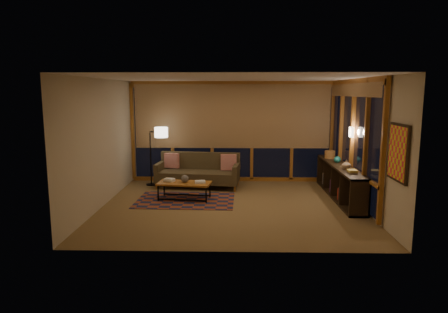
{
  "coord_description": "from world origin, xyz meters",
  "views": [
    {
      "loc": [
        0.05,
        -8.3,
        2.43
      ],
      "look_at": [
        -0.16,
        0.32,
        1.02
      ],
      "focal_mm": 32.0,
      "sensor_mm": 36.0,
      "label": 1
    }
  ],
  "objects_px": {
    "floor_lamp": "(151,156)",
    "bookshelf": "(340,181)",
    "coffee_table": "(184,191)",
    "sofa": "(198,171)"
  },
  "relations": [
    {
      "from": "sofa",
      "to": "bookshelf",
      "type": "height_order",
      "value": "sofa"
    },
    {
      "from": "coffee_table",
      "to": "sofa",
      "type": "bearing_deg",
      "value": 87.38
    },
    {
      "from": "coffee_table",
      "to": "bookshelf",
      "type": "bearing_deg",
      "value": 11.19
    },
    {
      "from": "floor_lamp",
      "to": "bookshelf",
      "type": "distance_m",
      "value": 4.77
    },
    {
      "from": "bookshelf",
      "to": "sofa",
      "type": "bearing_deg",
      "value": 164.54
    },
    {
      "from": "floor_lamp",
      "to": "bookshelf",
      "type": "bearing_deg",
      "value": 11.75
    },
    {
      "from": "sofa",
      "to": "bookshelf",
      "type": "distance_m",
      "value": 3.48
    },
    {
      "from": "bookshelf",
      "to": "floor_lamp",
      "type": "bearing_deg",
      "value": 165.73
    },
    {
      "from": "floor_lamp",
      "to": "bookshelf",
      "type": "xyz_separation_m",
      "value": [
        4.61,
        -1.17,
        -0.39
      ]
    },
    {
      "from": "sofa",
      "to": "coffee_table",
      "type": "xyz_separation_m",
      "value": [
        -0.2,
        -1.18,
        -0.23
      ]
    }
  ]
}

